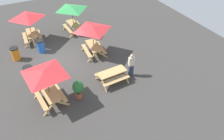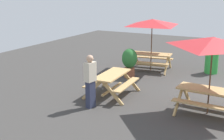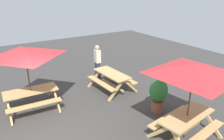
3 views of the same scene
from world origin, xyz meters
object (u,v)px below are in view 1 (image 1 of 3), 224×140
Objects in this scene: picnic_table_2 at (93,30)px; potted_plant_0 at (78,89)px; picnic_table_3 at (28,18)px; person_standing at (131,65)px; picnic_table_0 at (112,74)px; picnic_table_4 at (45,75)px; picnic_table_1 at (72,10)px; trash_bin_orange at (15,54)px; trash_bin_blue at (41,46)px; trash_bin_green at (29,73)px.

potted_plant_0 is at bearing 149.27° from picnic_table_2.
picnic_table_2 is at bearing -34.04° from potted_plant_0.
picnic_table_3 is 1.40× the size of person_standing.
person_standing is at bearing 174.61° from picnic_table_0.
picnic_table_0 is at bearing -80.09° from potted_plant_0.
picnic_table_4 is at bearing 132.87° from picnic_table_2.
picnic_table_1 reaches higher than person_standing.
trash_bin_blue is at bearing -83.89° from trash_bin_orange.
trash_bin_green is at bearing -31.81° from picnic_table_0.
trash_bin_orange is (5.19, 1.18, -1.49)m from picnic_table_4.
potted_plant_0 is (-5.56, -2.71, 0.20)m from trash_bin_orange.
person_standing reaches higher than picnic_table_0.
trash_bin_blue is (5.38, -0.65, -1.49)m from picnic_table_4.
picnic_table_0 is at bearing 6.39° from person_standing.
potted_plant_0 is at bearing -154.01° from trash_bin_orange.
picnic_table_0 is 1.91× the size of trash_bin_orange.
picnic_table_2 is at bearing -57.87° from picnic_table_4.
picnic_table_2 reaches higher than person_standing.
trash_bin_orange is at bearing 145.18° from picnic_table_3.
potted_plant_0 is (-5.75, -0.88, 0.20)m from trash_bin_blue.
picnic_table_3 is at bearing -10.24° from picnic_table_4.
picnic_table_3 is at bearing -67.11° from picnic_table_0.
picnic_table_1 is 8.05m from potted_plant_0.
picnic_table_1 is 7.45m from person_standing.
potted_plant_0 is 3.70m from person_standing.
trash_bin_orange is (-2.01, 1.53, -1.49)m from picnic_table_3.
trash_bin_blue is at bearing -41.27° from person_standing.
trash_bin_blue is at bearing 8.73° from potted_plant_0.
picnic_table_4 is at bearing 173.16° from trash_bin_blue.
person_standing is (-5.20, -6.38, 0.39)m from trash_bin_orange.
trash_bin_orange is at bearing 108.15° from picnic_table_1.
trash_bin_green is 0.81× the size of potted_plant_0.
person_standing is (-0.01, -5.20, -1.10)m from picnic_table_4.
picnic_table_1 is at bearing -44.05° from trash_bin_green.
picnic_table_1 and picnic_table_3 have the same top height.
picnic_table_2 reaches higher than trash_bin_orange.
picnic_table_3 reaches higher than person_standing.
picnic_table_0 is 2.38m from potted_plant_0.
picnic_table_1 is at bearing 6.19° from picnic_table_2.
picnic_table_2 is 5.73m from trash_bin_orange.
picnic_table_2 is 5.03m from trash_bin_green.
trash_bin_blue is (0.20, -1.83, 0.00)m from trash_bin_orange.
picnic_table_3 and picnic_table_4 have the same top height.
trash_bin_green is (2.49, 4.58, -0.07)m from picnic_table_0.
person_standing is (-3.34, -1.18, -1.10)m from picnic_table_2.
potted_plant_0 is (-7.57, -1.18, -1.30)m from picnic_table_3.
trash_bin_orange reaches higher than picnic_table_0.
picnic_table_3 is 2.37m from trash_bin_blue.
picnic_table_4 reaches higher than trash_bin_green.
picnic_table_3 is at bearing -37.33° from trash_bin_orange.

